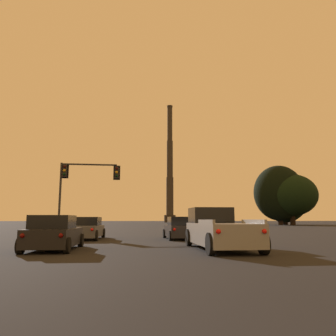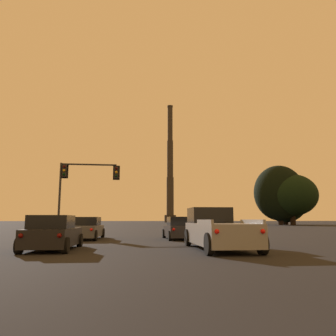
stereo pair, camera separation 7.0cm
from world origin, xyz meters
TOP-DOWN VIEW (x-y plane):
  - pickup_truck_right_lane_second at (3.45, 13.75)m, footprint 2.24×5.53m
  - hatchback_left_lane_second at (-3.54, 14.12)m, footprint 1.99×4.14m
  - hatchback_right_lane_front at (2.96, 20.99)m, footprint 1.90×4.11m
  - sedan_left_lane_front at (-3.12, 21.83)m, footprint 2.20×4.78m
  - traffic_light_overhead_left at (-4.42, 27.64)m, footprint 5.09×0.50m
  - smokestack at (18.70, 145.68)m, footprint 5.13×5.13m
  - treeline_left_mid at (34.88, 72.46)m, footprint 11.72×10.55m
  - treeline_far_left at (38.86, 77.98)m, footprint 12.08×10.88m
  - treeline_far_right at (37.08, 70.84)m, footprint 11.89×10.70m

SIDE VIEW (x-z plane):
  - hatchback_left_lane_second at x=-3.54m, z-range -0.05..1.38m
  - hatchback_right_lane_front at x=2.96m, z-range -0.05..1.38m
  - sedan_left_lane_front at x=-3.12m, z-range -0.05..1.38m
  - pickup_truck_right_lane_second at x=3.45m, z-range -0.11..1.71m
  - traffic_light_overhead_left at x=-4.42m, z-range 1.57..7.55m
  - treeline_far_right at x=37.08m, z-range 1.01..12.68m
  - treeline_far_left at x=38.86m, z-range 0.26..14.07m
  - treeline_left_mid at x=34.88m, z-range 0.47..14.37m
  - smokestack at x=18.70m, z-range -5.86..48.30m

